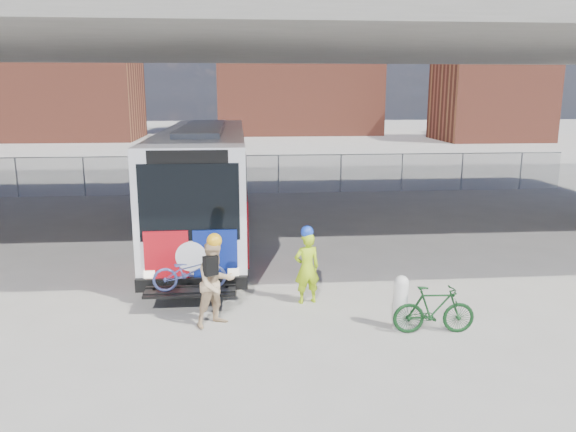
{
  "coord_description": "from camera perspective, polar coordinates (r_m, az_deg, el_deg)",
  "views": [
    {
      "loc": [
        -0.88,
        -14.37,
        4.77
      ],
      "look_at": [
        0.37,
        -0.22,
        1.6
      ],
      "focal_mm": 35.0,
      "sensor_mm": 36.0,
      "label": 1
    }
  ],
  "objects": [
    {
      "name": "bike_parked",
      "position": [
        11.74,
        14.61,
        -9.21
      ],
      "size": [
        1.67,
        0.56,
        0.99
      ],
      "primitive_type": "imported",
      "rotation": [
        0.0,
        0.0,
        1.51
      ],
      "color": "#123818",
      "rests_on": "ground"
    },
    {
      "name": "cyclist_hivis",
      "position": [
        12.82,
        1.93,
        -5.1
      ],
      "size": [
        0.68,
        0.53,
        1.82
      ],
      "rotation": [
        0.0,
        0.0,
        3.38
      ],
      "color": "#ACD816",
      "rests_on": "ground"
    },
    {
      "name": "ground",
      "position": [
        15.17,
        -1.48,
        -5.75
      ],
      "size": [
        160.0,
        160.0,
        0.0
      ],
      "primitive_type": "plane",
      "color": "#9E9991",
      "rests_on": "ground"
    },
    {
      "name": "chainlink_fence",
      "position": [
        26.6,
        -3.13,
        5.32
      ],
      "size": [
        30.0,
        0.06,
        30.0
      ],
      "color": "gray",
      "rests_on": "ground"
    },
    {
      "name": "overpass",
      "position": [
        18.48,
        -2.42,
        18.08
      ],
      "size": [
        40.0,
        16.0,
        7.95
      ],
      "color": "#605E59",
      "rests_on": "ground"
    },
    {
      "name": "cyclist_tan",
      "position": [
        11.69,
        -7.38,
        -6.71
      ],
      "size": [
        1.1,
        1.04,
        1.97
      ],
      "rotation": [
        0.0,
        0.0,
        0.57
      ],
      "color": "#CEAD84",
      "rests_on": "ground"
    },
    {
      "name": "bollard",
      "position": [
        11.75,
        11.38,
        -8.41
      ],
      "size": [
        0.3,
        0.3,
        1.14
      ],
      "color": "silver",
      "rests_on": "ground"
    },
    {
      "name": "brick_buildings",
      "position": [
        62.64,
        -3.21,
        13.14
      ],
      "size": [
        54.0,
        22.0,
        12.0
      ],
      "color": "brown",
      "rests_on": "ground"
    },
    {
      "name": "smokestack",
      "position": [
        71.37,
        7.4,
        18.68
      ],
      "size": [
        2.2,
        2.2,
        25.0
      ],
      "primitive_type": "cylinder",
      "color": "brown",
      "rests_on": "ground"
    },
    {
      "name": "bus",
      "position": [
        18.68,
        -8.46,
        4.25
      ],
      "size": [
        2.67,
        12.92,
        3.69
      ],
      "color": "silver",
      "rests_on": "ground"
    }
  ]
}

